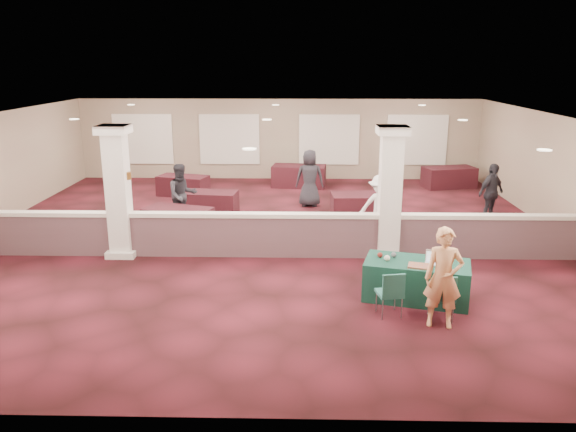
{
  "coord_description": "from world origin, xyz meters",
  "views": [
    {
      "loc": [
        0.89,
        -14.53,
        4.63
      ],
      "look_at": [
        0.59,
        -2.0,
        1.17
      ],
      "focal_mm": 35.0,
      "sensor_mm": 36.0,
      "label": 1
    }
  ],
  "objects_px": {
    "attendee_a": "(182,195)",
    "attendee_d": "(310,178)",
    "attendee_c": "(491,193)",
    "woman": "(443,278)",
    "far_table_front_center": "(208,203)",
    "conf_chair_side": "(391,291)",
    "far_table_back_center": "(299,176)",
    "near_table": "(416,280)",
    "far_table_back_right": "(449,177)",
    "far_table_front_left": "(178,221)",
    "far_table_front_right": "(365,207)",
    "far_table_back_left": "(183,186)",
    "attendee_b": "(380,207)",
    "conf_chair_main": "(442,293)"
  },
  "relations": [
    {
      "from": "attendee_a",
      "to": "far_table_back_left",
      "type": "bearing_deg",
      "value": 74.87
    },
    {
      "from": "conf_chair_side",
      "to": "far_table_back_right",
      "type": "bearing_deg",
      "value": 60.13
    },
    {
      "from": "woman",
      "to": "far_table_back_center",
      "type": "xyz_separation_m",
      "value": [
        -2.62,
        11.67,
        -0.52
      ]
    },
    {
      "from": "attendee_a",
      "to": "attendee_d",
      "type": "xyz_separation_m",
      "value": [
        3.71,
        2.35,
        0.03
      ]
    },
    {
      "from": "far_table_front_center",
      "to": "far_table_back_right",
      "type": "xyz_separation_m",
      "value": [
        8.5,
        4.12,
        0.02
      ]
    },
    {
      "from": "far_table_front_right",
      "to": "attendee_d",
      "type": "bearing_deg",
      "value": 134.03
    },
    {
      "from": "conf_chair_side",
      "to": "far_table_front_right",
      "type": "height_order",
      "value": "conf_chair_side"
    },
    {
      "from": "attendee_c",
      "to": "attendee_a",
      "type": "bearing_deg",
      "value": 149.14
    },
    {
      "from": "conf_chair_side",
      "to": "far_table_back_left",
      "type": "distance_m",
      "value": 11.4
    },
    {
      "from": "woman",
      "to": "far_table_front_right",
      "type": "relative_size",
      "value": 0.92
    },
    {
      "from": "conf_chair_side",
      "to": "attendee_a",
      "type": "xyz_separation_m",
      "value": [
        -5.11,
        5.98,
        0.38
      ]
    },
    {
      "from": "conf_chair_side",
      "to": "attendee_a",
      "type": "relative_size",
      "value": 0.49
    },
    {
      "from": "far_table_back_left",
      "to": "attendee_d",
      "type": "relative_size",
      "value": 0.93
    },
    {
      "from": "woman",
      "to": "far_table_back_left",
      "type": "height_order",
      "value": "woman"
    },
    {
      "from": "woman",
      "to": "attendee_a",
      "type": "relative_size",
      "value": 1.02
    },
    {
      "from": "woman",
      "to": "attendee_d",
      "type": "xyz_separation_m",
      "value": [
        -2.26,
        8.67,
        0.02
      ]
    },
    {
      "from": "near_table",
      "to": "far_table_back_center",
      "type": "xyz_separation_m",
      "value": [
        -2.41,
        10.47,
        0.01
      ]
    },
    {
      "from": "attendee_d",
      "to": "conf_chair_side",
      "type": "bearing_deg",
      "value": 99.71
    },
    {
      "from": "far_table_back_right",
      "to": "near_table",
      "type": "bearing_deg",
      "value": -107.43
    },
    {
      "from": "conf_chair_main",
      "to": "far_table_back_right",
      "type": "height_order",
      "value": "conf_chair_main"
    },
    {
      "from": "conf_chair_side",
      "to": "attendee_c",
      "type": "relative_size",
      "value": 0.51
    },
    {
      "from": "near_table",
      "to": "far_table_front_center",
      "type": "relative_size",
      "value": 1.15
    },
    {
      "from": "far_table_front_left",
      "to": "attendee_c",
      "type": "xyz_separation_m",
      "value": [
        9.0,
        1.44,
        0.51
      ]
    },
    {
      "from": "far_table_front_left",
      "to": "far_table_back_right",
      "type": "distance_m",
      "value": 10.93
    },
    {
      "from": "far_table_front_right",
      "to": "attendee_b",
      "type": "height_order",
      "value": "attendee_b"
    },
    {
      "from": "woman",
      "to": "far_table_back_right",
      "type": "distance_m",
      "value": 12.08
    },
    {
      "from": "far_table_front_left",
      "to": "attendee_d",
      "type": "xyz_separation_m",
      "value": [
        3.67,
        3.2,
        0.57
      ]
    },
    {
      "from": "conf_chair_main",
      "to": "far_table_back_center",
      "type": "bearing_deg",
      "value": 106.27
    },
    {
      "from": "far_table_back_left",
      "to": "attendee_a",
      "type": "bearing_deg",
      "value": -78.4
    },
    {
      "from": "near_table",
      "to": "far_table_back_right",
      "type": "bearing_deg",
      "value": 87.4
    },
    {
      "from": "attendee_a",
      "to": "far_table_front_right",
      "type": "bearing_deg",
      "value": -19.72
    },
    {
      "from": "far_table_back_center",
      "to": "attendee_d",
      "type": "height_order",
      "value": "attendee_d"
    },
    {
      "from": "woman",
      "to": "attendee_a",
      "type": "distance_m",
      "value": 8.69
    },
    {
      "from": "far_table_back_center",
      "to": "attendee_a",
      "type": "height_order",
      "value": "attendee_a"
    },
    {
      "from": "conf_chair_side",
      "to": "far_table_back_center",
      "type": "distance_m",
      "value": 11.47
    },
    {
      "from": "far_table_back_left",
      "to": "attendee_b",
      "type": "xyz_separation_m",
      "value": [
        6.32,
        -4.93,
        0.52
      ]
    },
    {
      "from": "woman",
      "to": "attendee_c",
      "type": "xyz_separation_m",
      "value": [
        3.07,
        6.9,
        -0.04
      ]
    },
    {
      "from": "far_table_front_right",
      "to": "attendee_a",
      "type": "height_order",
      "value": "attendee_a"
    },
    {
      "from": "far_table_back_right",
      "to": "attendee_d",
      "type": "xyz_separation_m",
      "value": [
        -5.33,
        -3.0,
        0.55
      ]
    },
    {
      "from": "far_table_front_left",
      "to": "far_table_back_center",
      "type": "bearing_deg",
      "value": 61.93
    },
    {
      "from": "far_table_front_right",
      "to": "attendee_c",
      "type": "relative_size",
      "value": 1.14
    },
    {
      "from": "attendee_c",
      "to": "attendee_d",
      "type": "bearing_deg",
      "value": 127.09
    },
    {
      "from": "attendee_a",
      "to": "attendee_b",
      "type": "relative_size",
      "value": 1.04
    },
    {
      "from": "attendee_c",
      "to": "conf_chair_side",
      "type": "bearing_deg",
      "value": -155.47
    },
    {
      "from": "attendee_c",
      "to": "attendee_d",
      "type": "xyz_separation_m",
      "value": [
        -5.33,
        1.76,
        0.06
      ]
    },
    {
      "from": "far_table_back_left",
      "to": "far_table_back_center",
      "type": "height_order",
      "value": "far_table_back_center"
    },
    {
      "from": "woman",
      "to": "far_table_front_center",
      "type": "relative_size",
      "value": 1.04
    },
    {
      "from": "conf_chair_main",
      "to": "far_table_front_left",
      "type": "height_order",
      "value": "conf_chair_main"
    },
    {
      "from": "conf_chair_main",
      "to": "far_table_back_center",
      "type": "xyz_separation_m",
      "value": [
        -2.68,
        11.47,
        -0.13
      ]
    },
    {
      "from": "conf_chair_main",
      "to": "attendee_b",
      "type": "relative_size",
      "value": 0.52
    }
  ]
}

